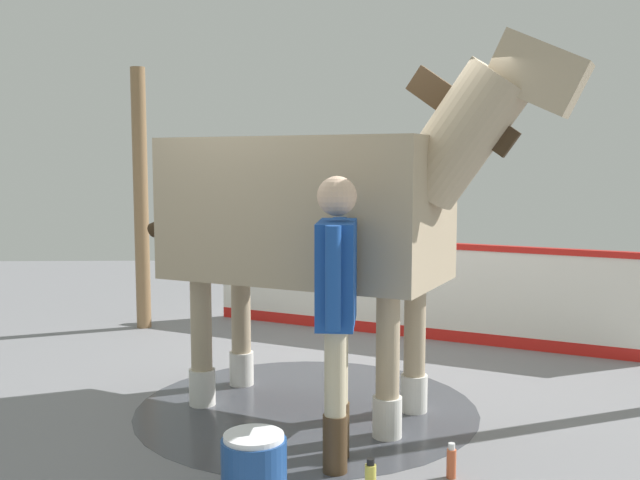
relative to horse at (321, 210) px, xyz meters
name	(u,v)px	position (x,y,z in m)	size (l,w,h in m)	color
ground_plane	(307,395)	(0.39, 0.10, -1.52)	(16.00, 16.00, 0.02)	gray
wet_patch	(307,408)	(0.06, 0.11, -1.51)	(2.57, 2.57, 0.00)	#42444C
barrier_wall	(413,293)	(2.28, -1.05, -1.04)	(2.26, 4.24, 1.02)	white
roof_post_far	(141,200)	(2.82, 1.91, -0.07)	(0.16, 0.16, 2.88)	olive
horse	(321,210)	(0.00, 0.00, 0.00)	(1.94, 3.10, 2.68)	tan
handler	(337,299)	(-0.98, -0.06, -0.47)	(0.70, 0.28, 1.77)	#47331E
wash_bucket	(254,467)	(-1.42, 0.42, -1.33)	(0.36, 0.36, 0.37)	#1E478C
bottle_shampoo	(370,477)	(-1.38, -0.23, -1.42)	(0.06, 0.06, 0.20)	#D8CC4C
bottle_spray	(451,462)	(-1.20, -0.73, -1.41)	(0.06, 0.06, 0.21)	#CC5933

